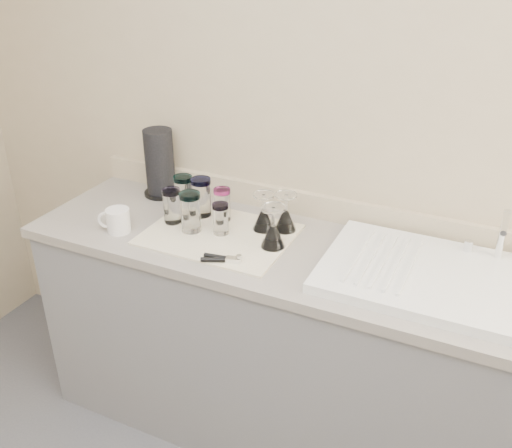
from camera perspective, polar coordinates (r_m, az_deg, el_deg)
The scene contains 15 objects.
counter_unit at distance 2.36m, azimuth 3.26°, elevation -11.97°, with size 2.06×0.62×0.90m.
sink_unit at distance 2.00m, azimuth 18.54°, elevation -5.26°, with size 0.82×0.50×0.22m.
dish_towel at distance 2.20m, azimuth -3.72°, elevation -1.04°, with size 0.55×0.42×0.01m, color white.
tumbler_teal at distance 2.36m, azimuth -7.25°, elevation 3.06°, with size 0.08×0.08×0.15m.
tumbler_cyan at distance 2.31m, azimuth -5.47°, elevation 2.73°, with size 0.08×0.08×0.16m.
tumbler_purple at distance 2.27m, azimuth -3.39°, elevation 1.99°, with size 0.07×0.07×0.13m.
tumbler_magenta at distance 2.27m, azimuth -8.41°, elevation 1.84°, with size 0.07×0.07×0.14m.
tumbler_blue at distance 2.19m, azimuth -6.57°, elevation 1.23°, with size 0.08×0.08×0.16m.
tumbler_lavender at distance 2.17m, azimuth -3.56°, elevation 0.55°, with size 0.06×0.06×0.12m.
goblet_back_left at distance 2.20m, azimuth 0.76°, elevation 0.67°, with size 0.08×0.08×0.15m.
goblet_back_right at distance 2.20m, azimuth 2.96°, elevation 0.61°, with size 0.08×0.08×0.15m.
goblet_front_right at distance 2.08m, azimuth 1.71°, elevation -0.92°, with size 0.09×0.09×0.16m.
can_opener at distance 2.01m, azimuth -3.44°, elevation -3.50°, with size 0.14×0.08×0.02m.
white_mug at distance 2.27m, azimuth -13.69°, elevation 0.35°, with size 0.14×0.12×0.09m.
paper_towel_roll at distance 2.52m, azimuth -9.60°, elevation 5.98°, with size 0.16×0.16×0.30m.
Camera 1 is at (0.66, -0.50, 1.95)m, focal length 40.00 mm.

